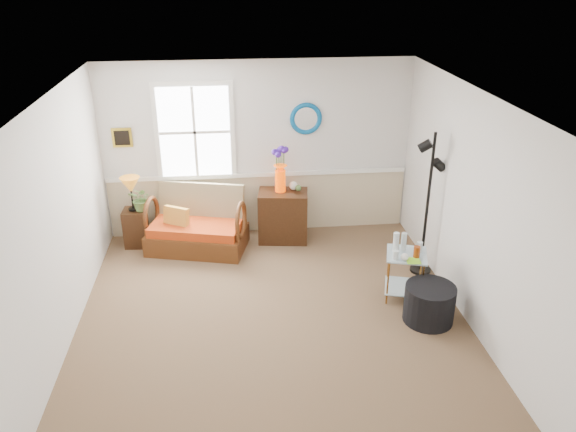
{
  "coord_description": "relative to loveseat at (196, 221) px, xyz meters",
  "views": [
    {
      "loc": [
        -0.41,
        -5.39,
        3.85
      ],
      "look_at": [
        0.24,
        0.65,
        1.06
      ],
      "focal_mm": 35.0,
      "sensor_mm": 36.0,
      "label": 1
    }
  ],
  "objects": [
    {
      "name": "wainscot",
      "position": [
        0.93,
        0.52,
        0.0
      ],
      "size": [
        4.46,
        0.02,
        0.9
      ],
      "primitive_type": "cube",
      "color": "#C5B38F",
      "rests_on": "walls"
    },
    {
      "name": "floor_lamp",
      "position": [
        3.02,
        -0.98,
        0.52
      ],
      "size": [
        0.35,
        0.35,
        1.94
      ],
      "primitive_type": null,
      "rotation": [
        0.0,
        0.0,
        -0.32
      ],
      "color": "black",
      "rests_on": "floor"
    },
    {
      "name": "walls",
      "position": [
        0.93,
        -1.96,
        0.85
      ],
      "size": [
        4.51,
        5.01,
        2.6
      ],
      "color": "silver",
      "rests_on": "floor"
    },
    {
      "name": "lamp_stand",
      "position": [
        -0.89,
        0.21,
        -0.17
      ],
      "size": [
        0.33,
        0.33,
        0.56
      ],
      "primitive_type": null,
      "rotation": [
        0.0,
        0.0,
        -0.06
      ],
      "color": "#351E0E",
      "rests_on": "floor"
    },
    {
      "name": "cabinet",
      "position": [
        1.26,
        0.16,
        -0.06
      ],
      "size": [
        0.77,
        0.55,
        0.76
      ],
      "primitive_type": null,
      "rotation": [
        0.0,
        0.0,
        -0.14
      ],
      "color": "#351E0E",
      "rests_on": "floor"
    },
    {
      "name": "potted_plant",
      "position": [
        -0.77,
        0.18,
        0.25
      ],
      "size": [
        0.42,
        0.44,
        0.28
      ],
      "primitive_type": "imported",
      "rotation": [
        0.0,
        0.0,
        -0.34
      ],
      "color": "#4F7237",
      "rests_on": "lamp_stand"
    },
    {
      "name": "flower_vase",
      "position": [
        1.23,
        0.21,
        0.65
      ],
      "size": [
        0.25,
        0.25,
        0.67
      ],
      "primitive_type": null,
      "rotation": [
        0.0,
        0.0,
        -0.35
      ],
      "color": "#E23D00",
      "rests_on": "cabinet"
    },
    {
      "name": "throw_pillow",
      "position": [
        -0.28,
        -0.01,
        0.03
      ],
      "size": [
        0.37,
        0.26,
        0.37
      ],
      "primitive_type": null,
      "rotation": [
        0.0,
        0.0,
        -0.51
      ],
      "color": "#B95C1D",
      "rests_on": "loveseat"
    },
    {
      "name": "ottoman",
      "position": [
        2.74,
        -2.09,
        -0.22
      ],
      "size": [
        0.68,
        0.68,
        0.45
      ],
      "primitive_type": "cylinder",
      "rotation": [
        0.0,
        0.0,
        0.18
      ],
      "color": "black",
      "rests_on": "floor"
    },
    {
      "name": "floor",
      "position": [
        0.93,
        -1.96,
        -0.45
      ],
      "size": [
        4.5,
        5.0,
        0.01
      ],
      "primitive_type": "cube",
      "color": "brown",
      "rests_on": "ground"
    },
    {
      "name": "mirror",
      "position": [
        1.63,
        0.52,
        1.3
      ],
      "size": [
        0.47,
        0.07,
        0.47
      ],
      "primitive_type": "torus",
      "rotation": [
        1.57,
        0.0,
        0.0
      ],
      "color": "#056DB8",
      "rests_on": "walls"
    },
    {
      "name": "table_lamp",
      "position": [
        -0.89,
        0.18,
        0.37
      ],
      "size": [
        0.36,
        0.36,
        0.51
      ],
      "primitive_type": null,
      "rotation": [
        0.0,
        0.0,
        -0.36
      ],
      "color": "orange",
      "rests_on": "lamp_stand"
    },
    {
      "name": "chair_rail",
      "position": [
        0.93,
        0.51,
        0.47
      ],
      "size": [
        4.46,
        0.04,
        0.06
      ],
      "primitive_type": "cube",
      "color": "white",
      "rests_on": "walls"
    },
    {
      "name": "loveseat",
      "position": [
        0.0,
        0.0,
        0.0
      ],
      "size": [
        1.52,
        1.09,
        0.89
      ],
      "primitive_type": null,
      "rotation": [
        0.0,
        0.0,
        -0.25
      ],
      "color": "#5C3413",
      "rests_on": "floor"
    },
    {
      "name": "tabletop_items",
      "position": [
        2.59,
        -1.6,
        0.28
      ],
      "size": [
        0.46,
        0.46,
        0.25
      ],
      "primitive_type": null,
      "rotation": [
        0.0,
        0.0,
        -0.12
      ],
      "color": "silver",
      "rests_on": "side_table"
    },
    {
      "name": "picture",
      "position": [
        -0.99,
        0.52,
        1.1
      ],
      "size": [
        0.28,
        0.03,
        0.28
      ],
      "primitive_type": "cube",
      "color": "#B29127",
      "rests_on": "walls"
    },
    {
      "name": "window",
      "position": [
        0.03,
        0.51,
        1.15
      ],
      "size": [
        1.14,
        0.06,
        1.44
      ],
      "primitive_type": null,
      "color": "white",
      "rests_on": "walls"
    },
    {
      "name": "side_table",
      "position": [
        2.6,
        -1.57,
        -0.15
      ],
      "size": [
        0.59,
        0.59,
        0.6
      ],
      "primitive_type": null,
      "rotation": [
        0.0,
        0.0,
        -0.28
      ],
      "color": "#A0692A",
      "rests_on": "floor"
    },
    {
      "name": "ceiling",
      "position": [
        0.93,
        -1.96,
        2.15
      ],
      "size": [
        4.5,
        5.0,
        0.01
      ],
      "primitive_type": "cube",
      "color": "white",
      "rests_on": "walls"
    }
  ]
}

